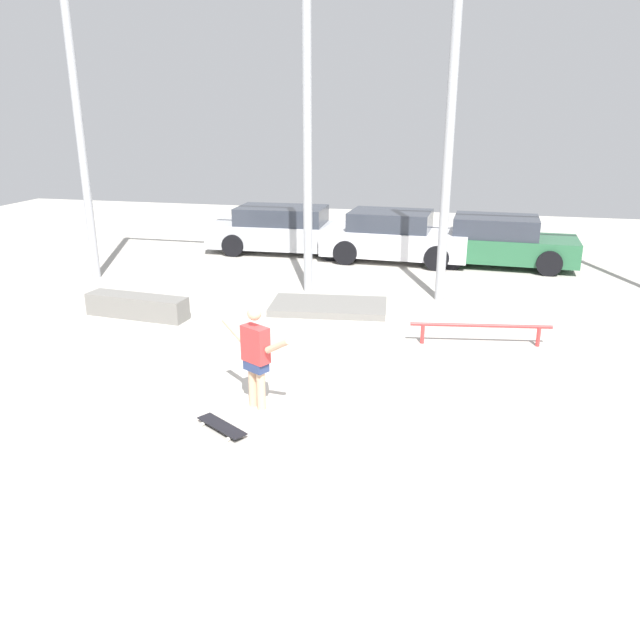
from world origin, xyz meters
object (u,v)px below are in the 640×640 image
at_px(grind_box, 137,306).
at_px(grind_rail, 481,328).
at_px(manual_pad, 329,307).
at_px(parked_car_green, 499,242).
at_px(skateboard, 222,426).
at_px(parked_car_silver, 286,230).
at_px(parked_car_white, 394,237).
at_px(skateboarder, 256,353).

distance_m(grind_box, grind_rail, 6.71).
bearing_deg(manual_pad, parked_car_green, 54.25).
bearing_deg(skateboard, manual_pad, 119.72).
distance_m(parked_car_silver, parked_car_green, 5.99).
distance_m(grind_rail, parked_car_green, 6.36).
height_order(grind_rail, parked_car_white, parked_car_white).
bearing_deg(parked_car_white, skateboard, -93.10).
bearing_deg(skateboarder, grind_box, 167.27).
bearing_deg(manual_pad, parked_car_white, 81.04).
bearing_deg(parked_car_silver, skateboarder, -78.30).
bearing_deg(grind_box, parked_car_green, 41.08).
bearing_deg(grind_box, skateboard, -49.80).
bearing_deg(parked_car_white, parked_car_green, 4.06).
relative_size(grind_rail, parked_car_silver, 0.53).
bearing_deg(parked_car_white, grind_rail, -67.43).
bearing_deg(parked_car_green, parked_car_silver, 179.64).
bearing_deg(parked_car_green, skateboard, -107.91).
xyz_separation_m(skateboard, parked_car_green, (3.79, 10.34, 0.57)).
height_order(skateboarder, parked_car_silver, skateboarder).
xyz_separation_m(manual_pad, parked_car_white, (0.77, 4.87, 0.59)).
distance_m(skateboard, grind_rail, 5.19).
bearing_deg(parked_car_green, skateboarder, -108.12).
height_order(manual_pad, parked_car_green, parked_car_green).
xyz_separation_m(manual_pad, grind_rail, (3.06, -1.39, 0.24)).
xyz_separation_m(parked_car_silver, parked_car_green, (5.99, -0.27, -0.01)).
relative_size(parked_car_silver, parked_car_green, 1.16).
bearing_deg(parked_car_silver, manual_pad, -67.21).
xyz_separation_m(grind_rail, parked_car_white, (-2.29, 6.25, 0.35)).
height_order(skateboard, grind_rail, grind_rail).
xyz_separation_m(skateboard, parked_car_white, (1.00, 10.27, 0.60)).
xyz_separation_m(grind_box, parked_car_green, (7.21, 6.29, 0.41)).
distance_m(skateboarder, grind_box, 4.97).
relative_size(manual_pad, parked_car_white, 0.60).
xyz_separation_m(skateboarder, grind_rail, (3.05, 3.26, -0.50)).
xyz_separation_m(skateboarder, manual_pad, (-0.01, 4.65, -0.74)).
height_order(grind_box, parked_car_white, parked_car_white).
height_order(skateboard, parked_car_white, parked_car_white).
xyz_separation_m(grind_box, grind_rail, (6.71, -0.04, 0.08)).
height_order(grind_box, manual_pad, grind_box).
distance_m(skateboarder, parked_car_silver, 10.16).
height_order(skateboarder, parked_car_green, skateboarder).
distance_m(grind_rail, parked_car_silver, 8.59).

